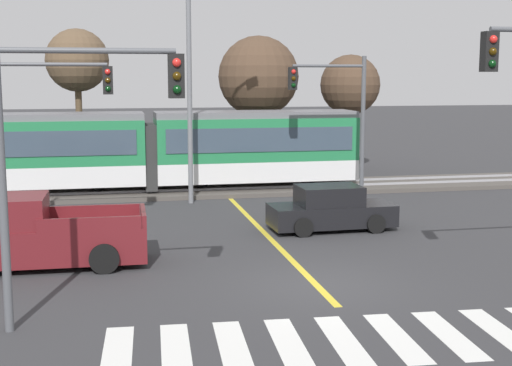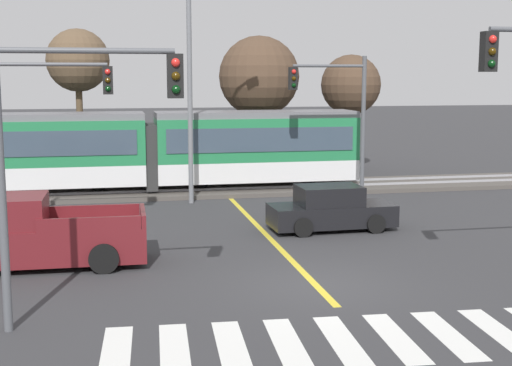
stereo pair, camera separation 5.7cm
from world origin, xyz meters
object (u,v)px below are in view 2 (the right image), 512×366
(light_rail_tram, at_px, (150,148))
(bare_tree_west, at_px, (78,62))
(traffic_light_mid_left, at_px, (27,114))
(bare_tree_east, at_px, (259,77))
(traffic_light_far_right, at_px, (339,107))
(sedan_crossing, at_px, (331,209))
(traffic_light_near_left, at_px, (63,133))
(pickup_truck, at_px, (41,237))
(street_lamp_centre, at_px, (195,65))
(bare_tree_far_east, at_px, (351,85))

(light_rail_tram, height_order, bare_tree_west, bare_tree_west)
(traffic_light_mid_left, xyz_separation_m, bare_tree_east, (10.10, 12.46, 1.15))
(traffic_light_far_right, xyz_separation_m, traffic_light_mid_left, (-11.71, -4.25, 0.05))
(sedan_crossing, bearing_deg, traffic_light_mid_left, 174.95)
(sedan_crossing, relative_size, traffic_light_mid_left, 0.71)
(bare_tree_west, xyz_separation_m, bare_tree_east, (8.98, 0.17, -0.73))
(traffic_light_near_left, bearing_deg, light_rail_tram, 81.19)
(pickup_truck, bearing_deg, traffic_light_mid_left, 99.43)
(traffic_light_far_right, height_order, bare_tree_east, bare_tree_east)
(light_rail_tram, bearing_deg, street_lamp_centre, -57.29)
(bare_tree_east, relative_size, bare_tree_far_east, 1.14)
(light_rail_tram, bearing_deg, bare_tree_west, 125.45)
(street_lamp_centre, bearing_deg, bare_tree_far_east, 40.73)
(traffic_light_near_left, bearing_deg, traffic_light_mid_left, 100.58)
(light_rail_tram, height_order, street_lamp_centre, street_lamp_centre)
(bare_tree_west, height_order, bare_tree_far_east, bare_tree_west)
(traffic_light_far_right, bearing_deg, light_rail_tram, 154.07)
(traffic_light_near_left, distance_m, street_lamp_centre, 14.81)
(pickup_truck, bearing_deg, bare_tree_far_east, 49.31)
(traffic_light_far_right, bearing_deg, traffic_light_near_left, -127.45)
(sedan_crossing, xyz_separation_m, pickup_truck, (-9.20, -2.95, 0.14))
(street_lamp_centre, relative_size, bare_tree_far_east, 1.58)
(bare_tree_west, bearing_deg, bare_tree_far_east, 3.94)
(pickup_truck, distance_m, bare_tree_far_east, 22.86)
(light_rail_tram, bearing_deg, traffic_light_far_right, -25.93)
(traffic_light_near_left, bearing_deg, bare_tree_east, 68.41)
(traffic_light_far_right, xyz_separation_m, bare_tree_west, (-10.60, 8.04, 1.93))
(sedan_crossing, distance_m, traffic_light_mid_left, 10.40)
(traffic_light_near_left, relative_size, street_lamp_centre, 0.62)
(street_lamp_centre, xyz_separation_m, bare_tree_far_east, (9.36, 8.06, -0.94))
(traffic_light_near_left, bearing_deg, street_lamp_centre, 72.98)
(sedan_crossing, relative_size, traffic_light_far_right, 0.71)
(pickup_truck, xyz_separation_m, bare_tree_far_east, (14.69, 17.09, 3.83))
(light_rail_tram, xyz_separation_m, bare_tree_far_east, (11.07, 5.39, 2.62))
(light_rail_tram, height_order, bare_tree_far_east, bare_tree_far_east)
(light_rail_tram, bearing_deg, traffic_light_near_left, -98.81)
(light_rail_tram, relative_size, traffic_light_near_left, 2.99)
(bare_tree_east, bearing_deg, sedan_crossing, -91.14)
(sedan_crossing, xyz_separation_m, traffic_light_far_right, (1.88, 5.12, 3.24))
(traffic_light_far_right, bearing_deg, traffic_light_mid_left, -160.06)
(pickup_truck, relative_size, street_lamp_centre, 0.55)
(traffic_light_far_right, height_order, bare_tree_west, bare_tree_west)
(bare_tree_east, bearing_deg, light_rail_tram, -141.91)
(traffic_light_near_left, relative_size, bare_tree_east, 0.86)
(sedan_crossing, height_order, traffic_light_far_right, traffic_light_far_right)
(pickup_truck, relative_size, bare_tree_west, 0.73)
(traffic_light_near_left, bearing_deg, sedan_crossing, 44.40)
(bare_tree_west, distance_m, bare_tree_east, 9.02)
(traffic_light_far_right, xyz_separation_m, traffic_light_near_left, (-10.05, -13.12, 0.12))
(traffic_light_far_right, xyz_separation_m, bare_tree_east, (-1.61, 8.21, 1.20))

